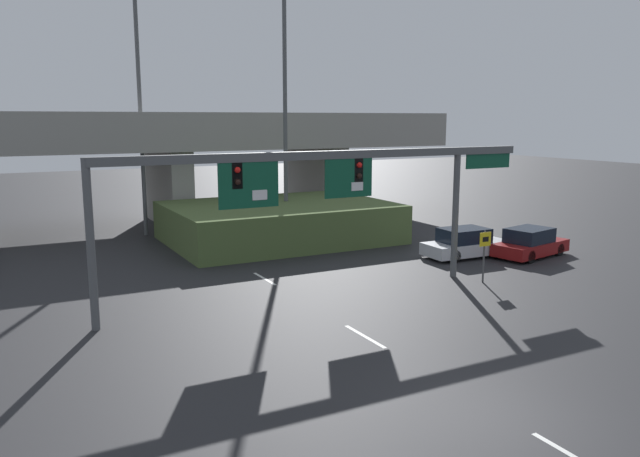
{
  "coord_description": "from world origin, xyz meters",
  "views": [
    {
      "loc": [
        -10.32,
        -10.12,
        6.98
      ],
      "look_at": [
        0.0,
        9.41,
        3.08
      ],
      "focal_mm": 35.0,
      "sensor_mm": 36.0,
      "label": 1
    }
  ],
  "objects_px": {
    "speed_limit_sign": "(484,249)",
    "highway_light_pole_far": "(285,100)",
    "highway_light_pole_near": "(139,85)",
    "signal_gantry": "(324,178)",
    "parked_sedan_mid_right": "(530,243)",
    "parked_sedan_near_right": "(465,244)"
  },
  "relations": [
    {
      "from": "speed_limit_sign",
      "to": "highway_light_pole_near",
      "type": "bearing_deg",
      "value": 119.87
    },
    {
      "from": "parked_sedan_near_right",
      "to": "highway_light_pole_far",
      "type": "bearing_deg",
      "value": 124.4
    },
    {
      "from": "speed_limit_sign",
      "to": "parked_sedan_near_right",
      "type": "height_order",
      "value": "speed_limit_sign"
    },
    {
      "from": "highway_light_pole_far",
      "to": "signal_gantry",
      "type": "bearing_deg",
      "value": -108.08
    },
    {
      "from": "speed_limit_sign",
      "to": "parked_sedan_mid_right",
      "type": "height_order",
      "value": "speed_limit_sign"
    },
    {
      "from": "signal_gantry",
      "to": "highway_light_pole_near",
      "type": "xyz_separation_m",
      "value": [
        -3.3,
        16.69,
        4.17
      ]
    },
    {
      "from": "signal_gantry",
      "to": "highway_light_pole_near",
      "type": "height_order",
      "value": "highway_light_pole_near"
    },
    {
      "from": "highway_light_pole_near",
      "to": "parked_sedan_near_right",
      "type": "height_order",
      "value": "highway_light_pole_near"
    },
    {
      "from": "speed_limit_sign",
      "to": "highway_light_pole_far",
      "type": "relative_size",
      "value": 0.15
    },
    {
      "from": "speed_limit_sign",
      "to": "parked_sedan_near_right",
      "type": "distance_m",
      "value": 5.17
    },
    {
      "from": "highway_light_pole_near",
      "to": "parked_sedan_near_right",
      "type": "bearing_deg",
      "value": -46.39
    },
    {
      "from": "highway_light_pole_far",
      "to": "parked_sedan_mid_right",
      "type": "relative_size",
      "value": 3.29
    },
    {
      "from": "highway_light_pole_far",
      "to": "highway_light_pole_near",
      "type": "bearing_deg",
      "value": 147.41
    },
    {
      "from": "highway_light_pole_far",
      "to": "parked_sedan_mid_right",
      "type": "height_order",
      "value": "highway_light_pole_far"
    },
    {
      "from": "signal_gantry",
      "to": "parked_sedan_mid_right",
      "type": "xyz_separation_m",
      "value": [
        12.75,
        1.42,
        -4.05
      ]
    },
    {
      "from": "highway_light_pole_near",
      "to": "parked_sedan_mid_right",
      "type": "xyz_separation_m",
      "value": [
        16.05,
        -15.27,
        -8.21
      ]
    },
    {
      "from": "signal_gantry",
      "to": "parked_sedan_near_right",
      "type": "distance_m",
      "value": 11.01
    },
    {
      "from": "signal_gantry",
      "to": "speed_limit_sign",
      "type": "height_order",
      "value": "signal_gantry"
    },
    {
      "from": "highway_light_pole_near",
      "to": "parked_sedan_mid_right",
      "type": "distance_m",
      "value": 23.62
    },
    {
      "from": "speed_limit_sign",
      "to": "parked_sedan_mid_right",
      "type": "distance_m",
      "value": 6.37
    },
    {
      "from": "signal_gantry",
      "to": "parked_sedan_near_right",
      "type": "height_order",
      "value": "signal_gantry"
    },
    {
      "from": "highway_light_pole_near",
      "to": "highway_light_pole_far",
      "type": "relative_size",
      "value": 1.12
    }
  ]
}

